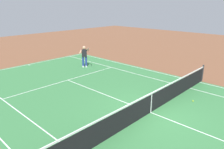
{
  "coord_description": "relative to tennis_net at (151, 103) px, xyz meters",
  "views": [
    {
      "loc": [
        -4.76,
        7.57,
        4.69
      ],
      "look_at": [
        3.22,
        -0.84,
        0.9
      ],
      "focal_mm": 34.45,
      "sensor_mm": 36.0,
      "label": 1
    }
  ],
  "objects": [
    {
      "name": "tennis_net",
      "position": [
        0.0,
        0.0,
        0.0
      ],
      "size": [
        0.1,
        11.7,
        1.08
      ],
      "color": "#2D2D33",
      "rests_on": "ground_plane"
    },
    {
      "name": "ground_plane",
      "position": [
        0.0,
        0.0,
        -0.49
      ],
      "size": [
        60.0,
        60.0,
        0.0
      ],
      "primitive_type": "plane",
      "color": "brown"
    },
    {
      "name": "tennis_ball",
      "position": [
        -0.92,
        -2.46,
        -0.46
      ],
      "size": [
        0.07,
        0.07,
        0.07
      ],
      "primitive_type": "sphere",
      "color": "#CCE01E",
      "rests_on": "ground_plane"
    },
    {
      "name": "tennis_player_near",
      "position": [
        8.01,
        -2.78,
        0.44
      ],
      "size": [
        1.15,
        0.75,
        1.7
      ],
      "color": "navy",
      "rests_on": "ground_plane"
    },
    {
      "name": "court_slab",
      "position": [
        0.0,
        0.0,
        -0.49
      ],
      "size": [
        24.2,
        11.4,
        0.0
      ],
      "primitive_type": "cube",
      "color": "#387A42",
      "rests_on": "ground_plane"
    },
    {
      "name": "court_line_markings",
      "position": [
        0.0,
        0.0,
        -0.49
      ],
      "size": [
        23.85,
        11.05,
        0.01
      ],
      "color": "white",
      "rests_on": "ground_plane"
    }
  ]
}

